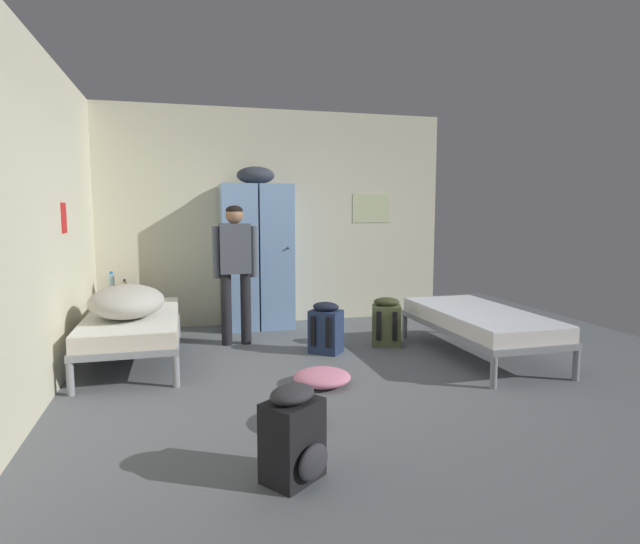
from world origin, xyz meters
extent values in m
plane|color=slate|center=(0.00, 0.00, 0.00)|extent=(8.16, 8.16, 0.00)
cube|color=beige|center=(0.00, 2.58, 1.42)|extent=(4.69, 0.06, 2.84)
cube|color=beige|center=(-2.31, 0.00, 1.42)|extent=(0.06, 5.10, 2.84)
cube|color=beige|center=(1.36, 2.55, 1.55)|extent=(0.55, 0.01, 0.40)
cube|color=red|center=(-2.28, 0.89, 1.45)|extent=(0.01, 0.20, 0.28)
cube|color=#7A9ECC|center=(-0.54, 2.27, 0.93)|extent=(0.44, 0.52, 1.85)
cylinder|color=black|center=(-0.42, 1.99, 1.05)|extent=(0.02, 0.03, 0.02)
cube|color=#7A9ECC|center=(-0.08, 2.27, 0.93)|extent=(0.44, 0.52, 1.85)
cylinder|color=black|center=(0.04, 1.99, 1.05)|extent=(0.02, 0.03, 0.02)
ellipsoid|color=#333842|center=(-0.31, 2.27, 1.96)|extent=(0.48, 0.36, 0.22)
cylinder|color=brown|center=(-2.16, 2.09, 0.28)|extent=(0.03, 0.03, 0.55)
cylinder|color=brown|center=(-1.81, 2.09, 0.28)|extent=(0.03, 0.03, 0.55)
cylinder|color=brown|center=(-2.16, 2.36, 0.28)|extent=(0.03, 0.03, 0.55)
cylinder|color=brown|center=(-1.81, 2.36, 0.28)|extent=(0.03, 0.03, 0.55)
cube|color=brown|center=(-1.98, 2.22, 0.19)|extent=(0.38, 0.30, 0.02)
cube|color=brown|center=(-1.98, 2.22, 0.56)|extent=(0.38, 0.30, 0.02)
cylinder|color=gray|center=(2.15, 1.25, 0.14)|extent=(0.06, 0.06, 0.28)
cylinder|color=gray|center=(1.31, 1.25, 0.14)|extent=(0.06, 0.06, 0.28)
cylinder|color=gray|center=(2.15, -0.59, 0.14)|extent=(0.06, 0.06, 0.28)
cylinder|color=gray|center=(1.31, -0.59, 0.14)|extent=(0.06, 0.06, 0.28)
cube|color=gray|center=(1.73, 0.33, 0.31)|extent=(0.90, 1.90, 0.06)
cube|color=silver|center=(1.73, 0.33, 0.41)|extent=(0.87, 1.84, 0.14)
cube|color=silver|center=(1.73, 0.33, 0.49)|extent=(0.86, 1.82, 0.01)
cylinder|color=gray|center=(-2.15, 0.15, 0.14)|extent=(0.06, 0.06, 0.28)
cylinder|color=gray|center=(-1.31, 0.15, 0.14)|extent=(0.06, 0.06, 0.28)
cylinder|color=gray|center=(-2.15, 1.99, 0.14)|extent=(0.06, 0.06, 0.28)
cylinder|color=gray|center=(-1.31, 1.99, 0.14)|extent=(0.06, 0.06, 0.28)
cube|color=gray|center=(-1.73, 1.07, 0.31)|extent=(0.90, 1.90, 0.06)
cube|color=beige|center=(-1.73, 1.07, 0.41)|extent=(0.87, 1.84, 0.14)
cube|color=white|center=(-1.73, 1.07, 0.49)|extent=(0.86, 1.82, 0.01)
ellipsoid|color=#B7B2A8|center=(-1.76, 0.87, 0.65)|extent=(0.70, 0.88, 0.32)
cylinder|color=black|center=(-0.55, 1.48, 0.41)|extent=(0.12, 0.12, 0.82)
cylinder|color=black|center=(-0.77, 1.48, 0.41)|extent=(0.12, 0.12, 0.82)
cube|color=#474C56|center=(-0.66, 1.48, 1.10)|extent=(0.34, 0.20, 0.56)
cylinder|color=#474C56|center=(-0.45, 1.48, 1.06)|extent=(0.08, 0.08, 0.58)
cylinder|color=#474C56|center=(-0.87, 1.48, 1.06)|extent=(0.08, 0.08, 0.58)
sphere|color=#936B4C|center=(-0.66, 1.48, 1.47)|extent=(0.20, 0.20, 0.20)
ellipsoid|color=black|center=(-0.66, 1.48, 1.52)|extent=(0.19, 0.19, 0.11)
cylinder|color=#B2DBEA|center=(-2.06, 2.24, 0.66)|extent=(0.07, 0.07, 0.19)
cylinder|color=#2666B2|center=(-2.06, 2.24, 0.78)|extent=(0.04, 0.04, 0.03)
cylinder|color=beige|center=(-1.91, 2.18, 0.62)|extent=(0.05, 0.05, 0.10)
cylinder|color=black|center=(-1.91, 2.18, 0.69)|extent=(0.03, 0.03, 0.03)
cube|color=black|center=(-0.66, -1.63, 0.23)|extent=(0.40, 0.38, 0.46)
ellipsoid|color=#2D2D33|center=(-0.57, -1.75, 0.15)|extent=(0.24, 0.21, 0.20)
ellipsoid|color=#2D2D33|center=(-0.66, -1.63, 0.50)|extent=(0.36, 0.35, 0.10)
cube|color=black|center=(-0.81, -1.58, 0.25)|extent=(0.05, 0.05, 0.32)
cube|color=black|center=(-0.67, -1.47, 0.25)|extent=(0.05, 0.05, 0.32)
cube|color=navy|center=(0.23, 0.87, 0.23)|extent=(0.40, 0.39, 0.46)
ellipsoid|color=black|center=(0.33, 0.99, 0.15)|extent=(0.24, 0.22, 0.20)
ellipsoid|color=black|center=(0.23, 0.87, 0.50)|extent=(0.36, 0.35, 0.10)
cube|color=black|center=(0.21, 0.71, 0.25)|extent=(0.05, 0.05, 0.32)
cube|color=black|center=(0.08, 0.83, 0.25)|extent=(0.05, 0.05, 0.32)
cube|color=#566038|center=(0.97, 0.98, 0.23)|extent=(0.38, 0.34, 0.46)
ellipsoid|color=#383D23|center=(1.02, 1.12, 0.15)|extent=(0.25, 0.16, 0.20)
ellipsoid|color=#383D23|center=(0.97, 0.98, 0.50)|extent=(0.35, 0.30, 0.10)
cube|color=black|center=(1.00, 0.82, 0.25)|extent=(0.06, 0.04, 0.32)
cube|color=black|center=(0.84, 0.89, 0.25)|extent=(0.06, 0.04, 0.32)
ellipsoid|color=slate|center=(-0.50, -0.89, 0.06)|extent=(0.41, 0.48, 0.12)
ellipsoid|color=pink|center=(-0.08, -0.13, 0.07)|extent=(0.50, 0.49, 0.14)
camera|label=1|loc=(-1.23, -4.37, 1.52)|focal=29.15mm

